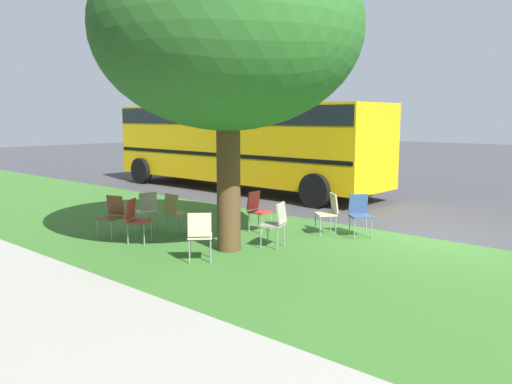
{
  "coord_description": "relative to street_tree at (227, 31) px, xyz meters",
  "views": [
    {
      "loc": [
        -4.39,
        10.5,
        2.49
      ],
      "look_at": [
        3.26,
        1.99,
        0.85
      ],
      "focal_mm": 36.81,
      "sensor_mm": 36.0,
      "label": 1
    }
  ],
  "objects": [
    {
      "name": "ground",
      "position": [
        -2.42,
        -3.68,
        -4.0
      ],
      "size": [
        80.0,
        80.0,
        0.0
      ],
      "primitive_type": "plane",
      "color": "#424247"
    },
    {
      "name": "grass_verge",
      "position": [
        -2.42,
        -0.48,
        -4.0
      ],
      "size": [
        48.0,
        6.0,
        0.01
      ],
      "primitive_type": "cube",
      "color": "#3D752D",
      "rests_on": "ground"
    },
    {
      "name": "sidewalk_strip",
      "position": [
        -2.42,
        3.92,
        -4.0
      ],
      "size": [
        48.0,
        2.8,
        0.01
      ],
      "primitive_type": "cube",
      "color": "#ADA89E",
      "rests_on": "ground"
    },
    {
      "name": "street_tree",
      "position": [
        0.0,
        0.0,
        0.0
      ],
      "size": [
        4.83,
        4.83,
        5.81
      ],
      "color": "brown",
      "rests_on": "ground"
    },
    {
      "name": "chair_0",
      "position": [
        2.65,
        -2.73,
        -3.49
      ],
      "size": [
        0.59,
        0.59,
        0.88
      ],
      "color": "#C64C1E",
      "rests_on": "ground"
    },
    {
      "name": "chair_1",
      "position": [
        2.48,
        0.92,
        -3.49
      ],
      "size": [
        0.51,
        0.52,
        0.88
      ],
      "color": "brown",
      "rests_on": "ground"
    },
    {
      "name": "chair_2",
      "position": [
        -0.53,
        -0.74,
        -3.49
      ],
      "size": [
        0.53,
        0.53,
        0.88
      ],
      "color": "#ADA393",
      "rests_on": "ground"
    },
    {
      "name": "chair_3",
      "position": [
        2.46,
        0.07,
        -3.49
      ],
      "size": [
        0.5,
        0.49,
        0.88
      ],
      "color": "#ADA393",
      "rests_on": "ground"
    },
    {
      "name": "chair_4",
      "position": [
        -0.21,
        0.91,
        -3.49
      ],
      "size": [
        0.59,
        0.59,
        0.88
      ],
      "color": "beige",
      "rests_on": "ground"
    },
    {
      "name": "chair_5",
      "position": [
        1.79,
        -0.18,
        -3.49
      ],
      "size": [
        0.42,
        0.43,
        0.88
      ],
      "color": "olive",
      "rests_on": "ground"
    },
    {
      "name": "chair_6",
      "position": [
        -0.63,
        -2.38,
        -3.49
      ],
      "size": [
        0.58,
        0.59,
        0.88
      ],
      "color": "beige",
      "rests_on": "ground"
    },
    {
      "name": "chair_7",
      "position": [
        0.71,
        -1.59,
        -3.49
      ],
      "size": [
        0.46,
        0.46,
        0.88
      ],
      "color": "#B7332D",
      "rests_on": "ground"
    },
    {
      "name": "chair_8",
      "position": [
        1.78,
        0.83,
        -3.49
      ],
      "size": [
        0.57,
        0.57,
        0.88
      ],
      "color": "#B7332D",
      "rests_on": "ground"
    },
    {
      "name": "chair_9",
      "position": [
        -1.2,
        -2.67,
        -3.49
      ],
      "size": [
        0.59,
        0.59,
        0.88
      ],
      "color": "#335184",
      "rests_on": "ground"
    },
    {
      "name": "school_bus",
      "position": [
        5.52,
        -6.15,
        -2.25
      ],
      "size": [
        10.4,
        2.8,
        2.88
      ],
      "color": "yellow",
      "rests_on": "ground"
    }
  ]
}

